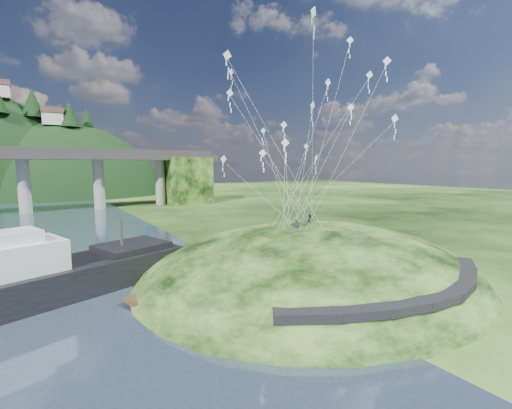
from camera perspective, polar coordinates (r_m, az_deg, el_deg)
ground at (r=29.48m, az=-0.11°, el=-15.32°), size 320.00×320.00×0.00m
grass_hill at (r=36.10m, az=9.09°, el=-13.74°), size 36.00×32.00×13.00m
footpath at (r=27.48m, az=25.50°, el=-13.03°), size 22.29×5.84×0.83m
work_barge at (r=33.64m, az=-31.19°, el=-9.97°), size 23.21×12.48×7.84m
wooden_dock at (r=33.08m, az=-9.17°, el=-12.07°), size 14.58×7.13×1.05m
kite_flyers at (r=35.73m, az=8.42°, el=-1.79°), size 4.07×2.46×1.83m
kite_swarm at (r=38.15m, az=8.09°, el=15.94°), size 17.73×16.86×16.38m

